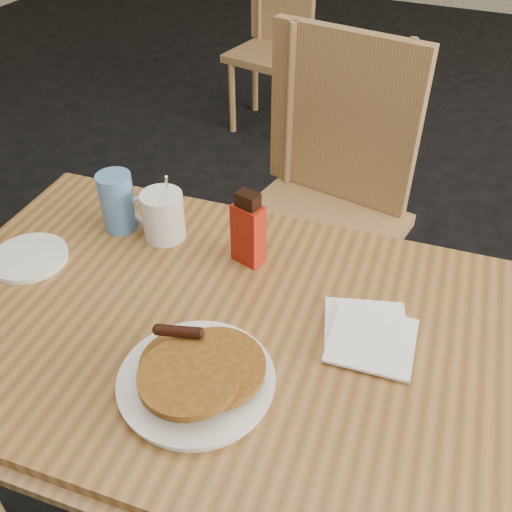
{
  "coord_description": "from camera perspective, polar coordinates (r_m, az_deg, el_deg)",
  "views": [
    {
      "loc": [
        0.4,
        -0.73,
        1.52
      ],
      "look_at": [
        0.05,
        0.03,
        0.84
      ],
      "focal_mm": 40.0,
      "sensor_mm": 36.0,
      "label": 1
    }
  ],
  "objects": [
    {
      "name": "pancake_plate",
      "position": [
        0.97,
        -5.94,
        -11.78
      ],
      "size": [
        0.26,
        0.26,
        0.08
      ],
      "rotation": [
        0.0,
        0.0,
        -0.13
      ],
      "color": "white",
      "rests_on": "main_table"
    },
    {
      "name": "chair_main_far",
      "position": [
        1.72,
        7.04,
        7.31
      ],
      "size": [
        0.53,
        0.53,
        1.03
      ],
      "rotation": [
        0.0,
        0.0,
        -0.15
      ],
      "color": "#A5804D",
      "rests_on": "floor"
    },
    {
      "name": "blue_tumbler",
      "position": [
        1.3,
        -13.69,
        5.29
      ],
      "size": [
        0.08,
        0.08,
        0.14
      ],
      "primitive_type": "cylinder",
      "rotation": [
        0.0,
        0.0,
        -0.03
      ],
      "color": "#5181BF",
      "rests_on": "main_table"
    },
    {
      "name": "syrup_bottle",
      "position": [
        1.16,
        -0.79,
        2.58
      ],
      "size": [
        0.07,
        0.05,
        0.17
      ],
      "rotation": [
        0.0,
        0.0,
        -0.25
      ],
      "color": "maroon",
      "rests_on": "main_table"
    },
    {
      "name": "side_saucer",
      "position": [
        1.3,
        -21.74,
        -0.15
      ],
      "size": [
        0.18,
        0.18,
        0.01
      ],
      "primitive_type": "cylinder",
      "rotation": [
        0.0,
        0.0,
        -0.13
      ],
      "color": "white",
      "rests_on": "main_table"
    },
    {
      "name": "napkin_stack",
      "position": [
        1.07,
        11.22,
        -7.7
      ],
      "size": [
        0.2,
        0.21,
        0.01
      ],
      "rotation": [
        0.0,
        0.0,
        0.31
      ],
      "color": "white",
      "rests_on": "main_table"
    },
    {
      "name": "coffee_mug",
      "position": [
        1.26,
        -9.39,
        4.1
      ],
      "size": [
        0.13,
        0.09,
        0.17
      ],
      "rotation": [
        0.0,
        0.0,
        0.29
      ],
      "color": "white",
      "rests_on": "main_table"
    },
    {
      "name": "main_table",
      "position": [
        1.12,
        -4.94,
        -7.79
      ],
      "size": [
        1.22,
        0.88,
        0.75
      ],
      "rotation": [
        0.0,
        0.0,
        0.09
      ],
      "color": "olive",
      "rests_on": "floor"
    },
    {
      "name": "chair_wall_extra",
      "position": [
        3.33,
        1.97,
        21.38
      ],
      "size": [
        0.44,
        0.45,
        0.85
      ],
      "rotation": [
        0.0,
        0.0,
        -0.17
      ],
      "color": "#A5804D",
      "rests_on": "floor"
    },
    {
      "name": "floor",
      "position": [
        1.73,
        -2.22,
        -22.14
      ],
      "size": [
        10.0,
        10.0,
        0.0
      ],
      "primitive_type": "plane",
      "color": "black",
      "rests_on": "ground"
    }
  ]
}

